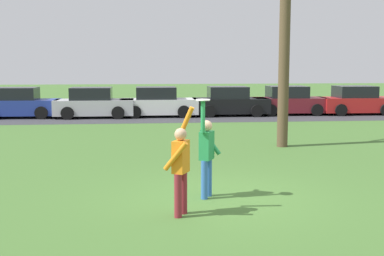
# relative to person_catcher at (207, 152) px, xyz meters

# --- Properties ---
(ground_plane) EXTENTS (120.00, 120.00, 0.00)m
(ground_plane) POSITION_rel_person_catcher_xyz_m (0.26, -0.10, -0.98)
(ground_plane) COLOR #426B2D
(person_catcher) EXTENTS (0.51, 0.59, 2.08)m
(person_catcher) POSITION_rel_person_catcher_xyz_m (0.00, 0.00, 0.00)
(person_catcher) COLOR #3366B7
(person_catcher) RESTS_ON ground_plane
(person_defender) EXTENTS (0.60, 0.66, 2.04)m
(person_defender) POSITION_rel_person_catcher_xyz_m (-0.64, -1.21, -0.00)
(person_defender) COLOR maroon
(person_defender) RESTS_ON ground_plane
(frisbee_disc) EXTENTS (0.29, 0.29, 0.02)m
(frisbee_disc) POSITION_rel_person_catcher_xyz_m (-0.11, -0.20, 1.11)
(frisbee_disc) COLOR white
(frisbee_disc) RESTS_ON person_catcher
(parked_car_blue) EXTENTS (4.12, 2.07, 1.59)m
(parked_car_blue) POSITION_rel_person_catcher_xyz_m (-7.73, 16.74, -0.25)
(parked_car_blue) COLOR #233893
(parked_car_blue) RESTS_ON ground_plane
(parked_car_silver) EXTENTS (4.12, 2.07, 1.59)m
(parked_car_silver) POSITION_rel_person_catcher_xyz_m (-3.83, 16.38, -0.25)
(parked_car_silver) COLOR #BCBCC1
(parked_car_silver) RESTS_ON ground_plane
(parked_car_white) EXTENTS (4.12, 2.07, 1.59)m
(parked_car_white) POSITION_rel_person_catcher_xyz_m (-0.43, 16.55, -0.25)
(parked_car_white) COLOR white
(parked_car_white) RESTS_ON ground_plane
(parked_car_black) EXTENTS (4.12, 2.07, 1.59)m
(parked_car_black) POSITION_rel_person_catcher_xyz_m (3.47, 16.64, -0.25)
(parked_car_black) COLOR black
(parked_car_black) RESTS_ON ground_plane
(parked_car_maroon) EXTENTS (4.12, 2.07, 1.59)m
(parked_car_maroon) POSITION_rel_person_catcher_xyz_m (6.84, 16.83, -0.25)
(parked_car_maroon) COLOR maroon
(parked_car_maroon) RESTS_ON ground_plane
(parked_car_red) EXTENTS (4.12, 2.07, 1.59)m
(parked_car_red) POSITION_rel_person_catcher_xyz_m (10.65, 16.62, -0.25)
(parked_car_red) COLOR red
(parked_car_red) RESTS_ON ground_plane
(parking_strip) EXTENTS (27.85, 6.40, 0.01)m
(parking_strip) POSITION_rel_person_catcher_xyz_m (1.64, 16.67, -0.98)
(parking_strip) COLOR #38383D
(parking_strip) RESTS_ON ground_plane
(bare_tree_tall) EXTENTS (1.96, 2.23, 6.74)m
(bare_tree_tall) POSITION_rel_person_catcher_xyz_m (3.41, 6.26, 2.50)
(bare_tree_tall) COLOR brown
(bare_tree_tall) RESTS_ON ground_plane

